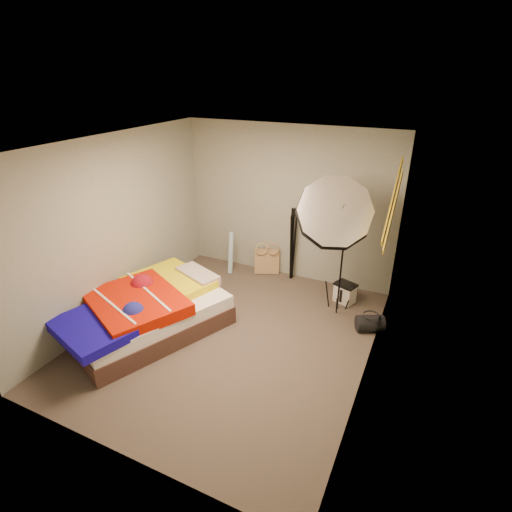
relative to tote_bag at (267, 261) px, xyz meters
The scene contains 15 objects.
floor 1.94m from the tote_bag, 81.02° to the right, with size 4.00×4.00×0.00m, color brown.
ceiling 2.99m from the tote_bag, 81.02° to the right, with size 4.00×4.00×0.00m, color silver.
wall_back 1.09m from the tote_bag, 18.42° to the left, with size 3.50×3.50×0.00m, color gray.
wall_front 4.05m from the tote_bag, 85.60° to the right, with size 3.50×3.50×0.00m, color gray.
wall_left 2.61m from the tote_bag, 127.34° to the right, with size 4.00×4.00×0.00m, color gray.
wall_right 2.98m from the tote_bag, 42.82° to the right, with size 4.00×4.00×0.00m, color gray.
tote_bag is the anchor object (origin of this frame).
wrapping_roll 0.64m from the tote_bag, 156.91° to the right, with size 0.08×0.08×0.73m, color #5EA0C4.
camera_case 1.51m from the tote_bag, 14.87° to the right, with size 0.29×0.21×0.29m, color white.
duffel_bag 2.18m from the tote_bag, 26.43° to the right, with size 0.22×0.22×0.36m, color black.
wall_stripe_upper 2.97m from the tote_bag, 32.63° to the right, with size 0.02×1.10×0.10m, color gold.
wall_stripe_lower 2.76m from the tote_bag, 27.35° to the right, with size 0.02×1.10×0.10m, color gold.
bed 2.36m from the tote_bag, 109.96° to the right, with size 2.05×2.46×0.58m.
photo_umbrella 2.00m from the tote_bag, 31.81° to the right, with size 1.13×0.98×2.12m.
camera_tripod 0.68m from the tote_bag, ahead, with size 0.08×0.08×1.24m.
Camera 1 is at (2.15, -3.79, 3.24)m, focal length 28.00 mm.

